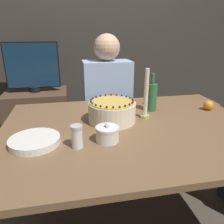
# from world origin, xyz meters

# --- Properties ---
(ground_plane) EXTENTS (12.00, 12.00, 0.00)m
(ground_plane) POSITION_xyz_m (0.00, 0.00, 0.00)
(ground_plane) COLOR #4C4238
(wall_behind) EXTENTS (8.00, 0.05, 2.60)m
(wall_behind) POSITION_xyz_m (0.00, 1.40, 1.30)
(wall_behind) COLOR #38332D
(wall_behind) RESTS_ON ground_plane
(dining_table) EXTENTS (1.46, 1.05, 0.73)m
(dining_table) POSITION_xyz_m (0.00, 0.00, 0.63)
(dining_table) COLOR brown
(dining_table) RESTS_ON ground_plane
(cake) EXTENTS (0.27, 0.27, 0.13)m
(cake) POSITION_xyz_m (-0.11, 0.09, 0.79)
(cake) COLOR #EFE5CC
(cake) RESTS_ON dining_table
(sugar_bowl) EXTENTS (0.11, 0.11, 0.10)m
(sugar_bowl) POSITION_xyz_m (-0.18, -0.15, 0.76)
(sugar_bowl) COLOR white
(sugar_bowl) RESTS_ON dining_table
(sugar_shaker) EXTENTS (0.05, 0.05, 0.11)m
(sugar_shaker) POSITION_xyz_m (-0.32, -0.19, 0.78)
(sugar_shaker) COLOR white
(sugar_shaker) RESTS_ON dining_table
(plate_stack) EXTENTS (0.23, 0.23, 0.03)m
(plate_stack) POSITION_xyz_m (-0.52, -0.12, 0.74)
(plate_stack) COLOR white
(plate_stack) RESTS_ON dining_table
(candle) EXTENTS (0.06, 0.06, 0.30)m
(candle) POSITION_xyz_m (0.10, 0.10, 0.85)
(candle) COLOR tan
(candle) RESTS_ON dining_table
(bottle) EXTENTS (0.07, 0.07, 0.25)m
(bottle) POSITION_xyz_m (0.18, 0.22, 0.82)
(bottle) COLOR #2D6638
(bottle) RESTS_ON dining_table
(orange_fruit_0) EXTENTS (0.08, 0.08, 0.08)m
(orange_fruit_0) POSITION_xyz_m (0.23, 0.34, 0.77)
(orange_fruit_0) COLOR orange
(orange_fruit_0) RESTS_ON dining_table
(orange_fruit_1) EXTENTS (0.06, 0.06, 0.06)m
(orange_fruit_1) POSITION_xyz_m (0.57, 0.16, 0.76)
(orange_fruit_1) COLOR orange
(orange_fruit_1) RESTS_ON dining_table
(person_man_blue_shirt) EXTENTS (0.40, 0.34, 1.21)m
(person_man_blue_shirt) POSITION_xyz_m (-0.03, 0.73, 0.53)
(person_man_blue_shirt) COLOR #2D2D38
(person_man_blue_shirt) RESTS_ON ground_plane
(side_cabinet) EXTENTS (0.60, 0.45, 0.66)m
(side_cabinet) POSITION_xyz_m (-0.68, 1.13, 0.33)
(side_cabinet) COLOR #4C3828
(side_cabinet) RESTS_ON ground_plane
(tv_monitor) EXTENTS (0.50, 0.10, 0.48)m
(tv_monitor) POSITION_xyz_m (-0.68, 1.13, 0.91)
(tv_monitor) COLOR black
(tv_monitor) RESTS_ON side_cabinet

